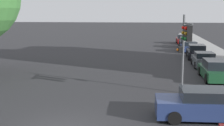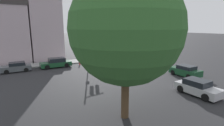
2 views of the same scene
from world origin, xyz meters
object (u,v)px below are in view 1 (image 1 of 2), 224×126
Objects in this scene: parked_car_1 at (204,60)px; parked_car_5 at (183,39)px; crossing_car_1 at (201,105)px; traffic_signal at (185,40)px; parked_car_0 at (216,70)px; parked_car_3 at (189,47)px; parked_car_4 at (186,43)px; parked_car_2 at (196,52)px.

parked_car_5 is (0.05, 22.11, 0.04)m from parked_car_1.
parked_car_1 is at bearing -102.05° from crossing_car_1.
traffic_signal reaches higher than parked_car_0.
parked_car_3 is at bearing 179.56° from parked_car_5.
parked_car_3 is 5.00m from parked_car_4.
parked_car_0 is at bearing -107.46° from crossing_car_1.
parked_car_1 is 0.83× the size of parked_car_2.
parked_car_3 is (-0.10, 16.76, -0.07)m from parked_car_0.
parked_car_0 is 5.60m from parked_car_1.
parked_car_0 reaches higher than crossing_car_1.
crossing_car_1 is at bearing 174.96° from parked_car_2.
parked_car_1 is 1.01× the size of parked_car_3.
parked_car_1 is 22.11m from parked_car_5.
traffic_signal reaches higher than parked_car_2.
traffic_signal is 1.22× the size of parked_car_1.
crossing_car_1 is 0.88× the size of parked_car_0.
parked_car_2 is at bearing -99.72° from crossing_car_1.
traffic_signal reaches higher than parked_car_5.
traffic_signal is at bearing 171.05° from parked_car_3.
parked_car_4 reaches higher than parked_car_5.
parked_car_3 is at bearing -0.71° from parked_car_0.
parked_car_5 is at bearing -0.29° from parked_car_1.
parked_car_2 is 1.23× the size of parked_car_3.
parked_car_0 is at bearing -178.38° from parked_car_2.
parked_car_4 is 1.05× the size of parked_car_5.
traffic_signal is 6.27m from parked_car_0.
parked_car_2 is at bearing -178.13° from parked_car_4.
traffic_signal is 1.04× the size of parked_car_4.
parked_car_0 is (2.79, 4.97, -2.63)m from traffic_signal.
parked_car_2 is (2.39, 20.00, 0.04)m from crossing_car_1.
crossing_car_1 reaches higher than parked_car_3.
parked_car_4 reaches higher than parked_car_3.
traffic_signal is at bearing 149.67° from parked_car_0.
traffic_signal is at bearing 165.02° from parked_car_1.
parked_car_0 is 1.08× the size of parked_car_5.
traffic_signal is 1.09× the size of parked_car_5.
crossing_car_1 is 1.07× the size of parked_car_1.
parked_car_4 is at bearing -97.21° from crossing_car_1.
parked_car_0 is 10.91m from parked_car_2.
parked_car_4 is (2.75, 26.73, -2.63)m from traffic_signal.
parked_car_5 is (0.09, 5.95, -0.02)m from parked_car_4.
parked_car_5 reaches higher than parked_car_3.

